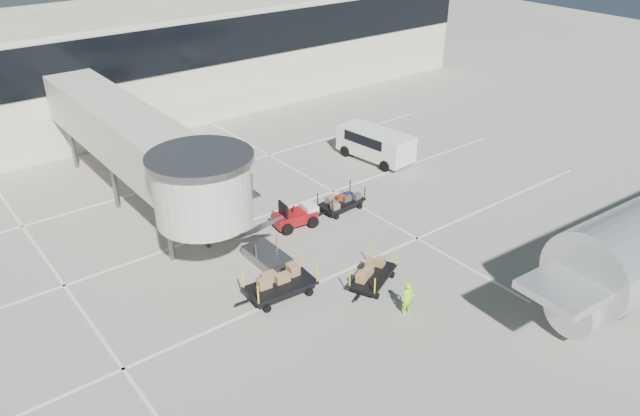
# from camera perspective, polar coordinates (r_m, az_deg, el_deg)

# --- Properties ---
(ground) EXTENTS (140.00, 140.00, 0.00)m
(ground) POSITION_cam_1_polar(r_m,az_deg,el_deg) (28.31, 3.18, -8.27)
(ground) COLOR #B5AFA2
(ground) RESTS_ON ground
(lane_markings) EXTENTS (40.00, 30.00, 0.02)m
(lane_markings) POSITION_cam_1_polar(r_m,az_deg,el_deg) (34.45, -7.81, -1.31)
(lane_markings) COLOR silver
(lane_markings) RESTS_ON ground
(terminal) EXTENTS (64.00, 12.11, 15.20)m
(terminal) POSITION_cam_1_polar(r_m,az_deg,el_deg) (50.87, -20.02, 12.01)
(terminal) COLOR #ECE7CB
(terminal) RESTS_ON ground
(jet_bridge) EXTENTS (5.70, 20.40, 6.03)m
(jet_bridge) POSITION_cam_1_polar(r_m,az_deg,el_deg) (33.77, -15.68, 5.31)
(jet_bridge) COLOR beige
(jet_bridge) RESTS_ON ground
(baggage_tug) EXTENTS (2.49, 1.77, 1.55)m
(baggage_tug) POSITION_cam_1_polar(r_m,az_deg,el_deg) (33.60, -2.23, -0.77)
(baggage_tug) COLOR maroon
(baggage_tug) RESTS_ON ground
(suitcase_cart) EXTENTS (3.29, 1.51, 1.27)m
(suitcase_cart) POSITION_cam_1_polar(r_m,az_deg,el_deg) (35.17, 1.93, 0.44)
(suitcase_cart) COLOR black
(suitcase_cart) RESTS_ON ground
(box_cart_near) EXTENTS (3.31, 2.35, 1.30)m
(box_cart_near) POSITION_cam_1_polar(r_m,az_deg,el_deg) (29.00, 4.84, -6.16)
(box_cart_near) COLOR black
(box_cart_near) RESTS_ON ground
(box_cart_far) EXTENTS (3.89, 1.79, 1.51)m
(box_cart_far) POSITION_cam_1_polar(r_m,az_deg,el_deg) (28.21, -3.61, -7.09)
(box_cart_far) COLOR black
(box_cart_far) RESTS_ON ground
(ground_worker) EXTENTS (0.62, 0.44, 1.58)m
(ground_worker) POSITION_cam_1_polar(r_m,az_deg,el_deg) (27.19, 8.03, -8.20)
(ground_worker) COLOR #9AFF1A
(ground_worker) RESTS_ON ground
(minivan) EXTENTS (2.82, 5.46, 1.98)m
(minivan) POSITION_cam_1_polar(r_m,az_deg,el_deg) (41.71, 4.95, 6.03)
(minivan) COLOR white
(minivan) RESTS_ON ground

